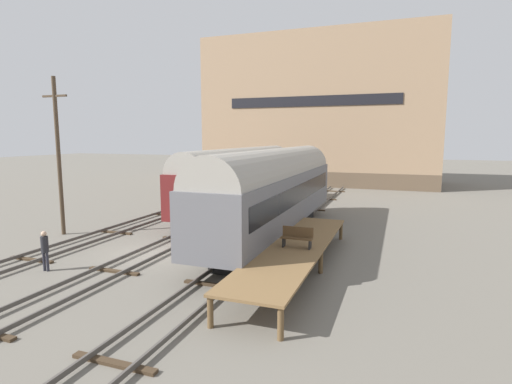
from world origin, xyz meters
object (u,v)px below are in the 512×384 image
Objects in this scene: train_car_grey at (275,188)px; utility_pole at (58,155)px; person_worker at (45,247)px; train_car_maroon at (242,176)px; bench at (297,237)px.

train_car_grey is 1.89× the size of utility_pole.
train_car_grey is at bearing 49.46° from person_worker.
bench is (7.67, -12.48, -1.33)m from train_car_maroon.
train_car_grey reaches higher than train_car_maroon.
train_car_maroon reaches higher than bench.
utility_pole is (-15.34, 1.84, 3.32)m from bench.
bench is at bearing -6.82° from utility_pole.
train_car_maroon is (-4.93, 7.00, -0.08)m from train_car_grey.
utility_pole reaches higher than person_worker.
train_car_grey is 12.32m from person_worker.
train_car_grey is 0.96× the size of train_car_maroon.
train_car_grey is 12.88× the size of bench.
person_worker is at bearing -160.54° from bench.
person_worker is (-10.65, -3.77, -0.50)m from bench.
utility_pole is at bearing -163.86° from train_car_grey.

